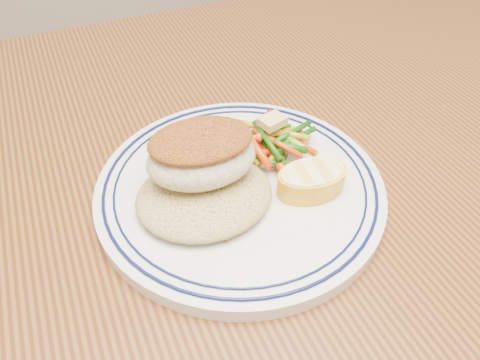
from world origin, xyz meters
name	(u,v)px	position (x,y,z in m)	size (l,w,h in m)	color
dining_table	(280,249)	(0.00, 0.00, 0.65)	(1.50, 0.90, 0.75)	#4A250E
plate	(240,188)	(-0.05, 0.01, 0.76)	(0.28, 0.28, 0.02)	silver
rice_pilaf	(204,193)	(-0.08, 0.00, 0.78)	(0.13, 0.11, 0.02)	#A38B51
fish_fillet	(201,154)	(-0.08, 0.02, 0.81)	(0.11, 0.08, 0.05)	beige
vegetable_pile	(268,142)	(0.00, 0.04, 0.78)	(0.10, 0.10, 0.03)	#144B09
butter_pat	(272,121)	(0.01, 0.05, 0.80)	(0.02, 0.02, 0.01)	#DAC26A
lemon_wedge	(312,180)	(0.01, -0.03, 0.78)	(0.07, 0.07, 0.03)	yellow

